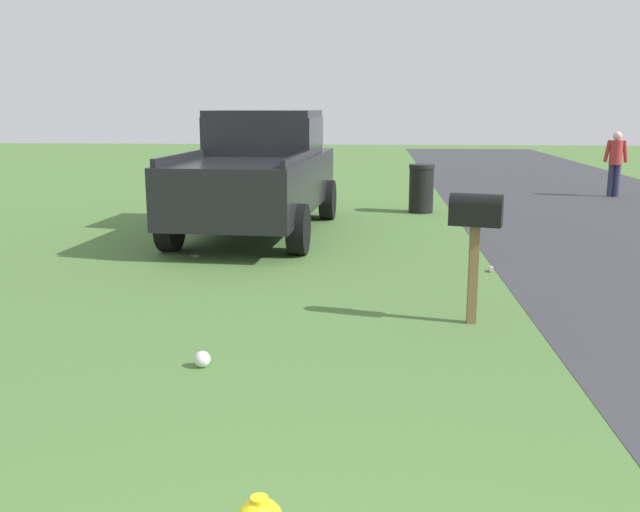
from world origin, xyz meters
TOP-DOWN VIEW (x-y plane):
  - mailbox at (5.54, -1.13)m, footprint 0.33×0.55m
  - pickup_truck at (10.74, 1.84)m, footprint 5.31×2.49m
  - trash_bin at (13.24, -1.11)m, footprint 0.53×0.53m
  - pedestrian at (16.24, -5.95)m, footprint 0.30×0.56m
  - litter_bag_far_scatter at (4.10, 1.30)m, footprint 0.14×0.14m
  - litter_wrapper_by_mailbox at (8.56, 2.48)m, footprint 0.14×0.15m
  - litter_can_midfield_a at (7.87, -1.71)m, footprint 0.12×0.07m

SIDE VIEW (x-z plane):
  - litter_wrapper_by_mailbox at x=8.56m, z-range 0.00..0.01m
  - litter_can_midfield_a at x=7.87m, z-range 0.00..0.07m
  - litter_bag_far_scatter at x=4.10m, z-range 0.00..0.14m
  - trash_bin at x=13.24m, z-range 0.00..1.00m
  - pedestrian at x=16.24m, z-range 0.12..1.69m
  - mailbox at x=5.54m, z-range 0.40..1.72m
  - pickup_truck at x=10.74m, z-range 0.06..2.15m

